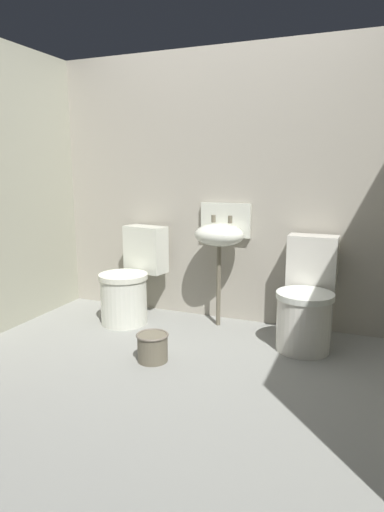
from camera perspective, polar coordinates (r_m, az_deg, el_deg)
The scene contains 6 objects.
ground_plane at distance 2.89m, azimuth -2.11°, elevation -15.57°, with size 3.49×2.60×0.08m, color gray.
wall_back at distance 3.66m, azimuth 5.18°, elevation 8.76°, with size 3.49×0.10×2.21m, color #A69F90.
toilet_left at distance 3.71m, azimuth -8.00°, elevation -3.54°, with size 0.48×0.65×0.78m.
toilet_right at distance 3.26m, azimuth 14.68°, elevation -5.90°, with size 0.40×0.59×0.78m.
sink at distance 3.50m, azimuth 3.70°, elevation 2.89°, with size 0.42×0.35×0.99m.
bucket at distance 2.99m, azimuth -5.16°, elevation -11.68°, with size 0.22×0.22×0.19m.
Camera 1 is at (1.06, -2.35, 1.27)m, focal length 30.70 mm.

